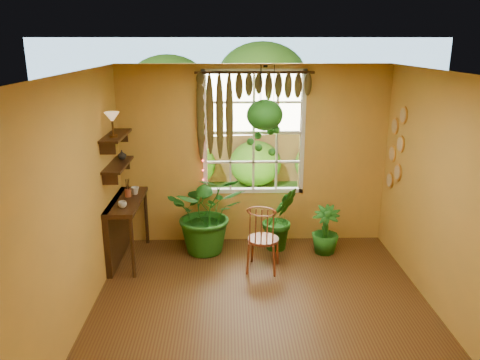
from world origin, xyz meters
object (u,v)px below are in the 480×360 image
object	(u,v)px
windsor_chair	(263,248)
potted_plant_mid	(280,218)
counter_ledge	(120,223)
hanging_basket	(265,119)
potted_plant_left	(207,212)

from	to	relation	value
windsor_chair	potted_plant_mid	bearing A→B (deg)	79.01
counter_ledge	potted_plant_mid	size ratio (longest dim) A/B	1.24
counter_ledge	hanging_basket	size ratio (longest dim) A/B	0.96
windsor_chair	potted_plant_mid	xyz separation A→B (m)	(0.31, 0.69, 0.16)
windsor_chair	potted_plant_left	bearing A→B (deg)	153.52
hanging_basket	windsor_chair	bearing A→B (deg)	-94.60
counter_ledge	hanging_basket	world-z (taller)	hanging_basket
windsor_chair	potted_plant_left	xyz separation A→B (m)	(-0.76, 0.63, 0.29)
counter_ledge	potted_plant_left	size ratio (longest dim) A/B	0.98
potted_plant_left	potted_plant_mid	size ratio (longest dim) A/B	1.27
counter_ledge	hanging_basket	bearing A→B (deg)	8.66
hanging_basket	counter_ledge	bearing A→B (deg)	-171.34
windsor_chair	potted_plant_left	world-z (taller)	potted_plant_left
potted_plant_mid	potted_plant_left	bearing A→B (deg)	-176.51
windsor_chair	potted_plant_mid	world-z (taller)	windsor_chair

